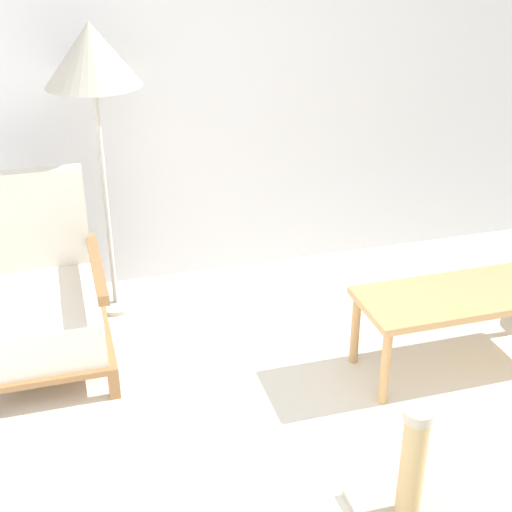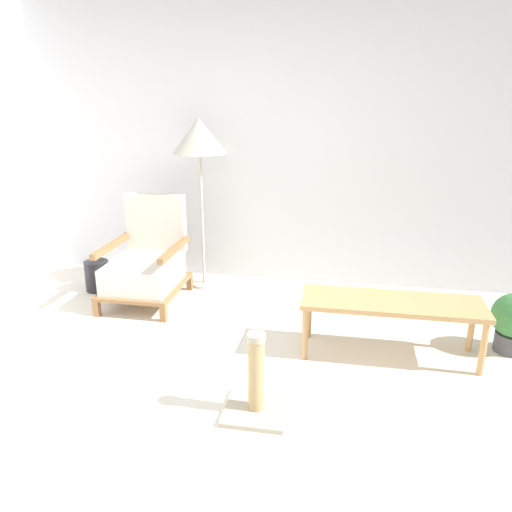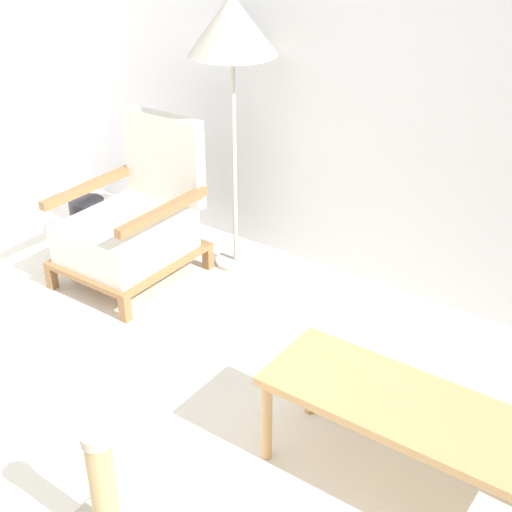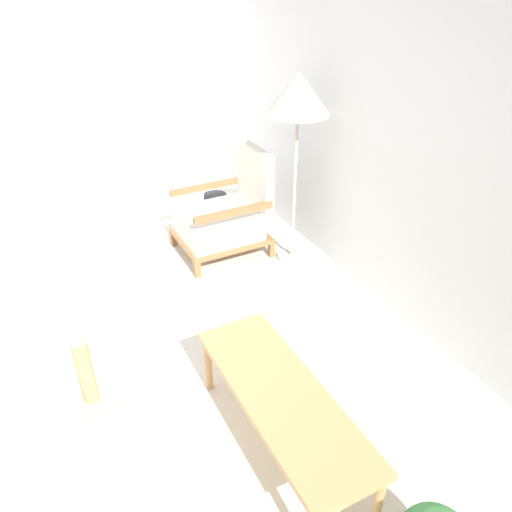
{
  "view_description": "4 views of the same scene",
  "coord_description": "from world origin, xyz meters",
  "px_view_note": "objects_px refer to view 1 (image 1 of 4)",
  "views": [
    {
      "loc": [
        -0.87,
        -1.52,
        2.06
      ],
      "look_at": [
        -0.01,
        1.41,
        0.55
      ],
      "focal_mm": 50.0,
      "sensor_mm": 36.0,
      "label": 1
    },
    {
      "loc": [
        0.66,
        -2.24,
        1.78
      ],
      "look_at": [
        -0.01,
        1.41,
        0.55
      ],
      "focal_mm": 35.0,
      "sensor_mm": 36.0,
      "label": 2
    },
    {
      "loc": [
        1.66,
        -0.93,
        2.12
      ],
      "look_at": [
        -0.01,
        1.41,
        0.55
      ],
      "focal_mm": 50.0,
      "sensor_mm": 36.0,
      "label": 3
    },
    {
      "loc": [
        2.51,
        0.1,
        2.29
      ],
      "look_at": [
        -0.01,
        1.41,
        0.55
      ],
      "focal_mm": 35.0,
      "sensor_mm": 36.0,
      "label": 4
    }
  ],
  "objects_px": {
    "armchair": "(39,302)",
    "coffee_table": "(483,297)",
    "scratching_post": "(409,489)",
    "floor_lamp": "(92,62)"
  },
  "relations": [
    {
      "from": "floor_lamp",
      "to": "coffee_table",
      "type": "relative_size",
      "value": 1.26
    },
    {
      "from": "coffee_table",
      "to": "armchair",
      "type": "bearing_deg",
      "value": 163.28
    },
    {
      "from": "scratching_post",
      "to": "armchair",
      "type": "bearing_deg",
      "value": 130.77
    },
    {
      "from": "armchair",
      "to": "floor_lamp",
      "type": "distance_m",
      "value": 1.19
    },
    {
      "from": "coffee_table",
      "to": "scratching_post",
      "type": "relative_size",
      "value": 2.44
    },
    {
      "from": "floor_lamp",
      "to": "armchair",
      "type": "bearing_deg",
      "value": -131.27
    },
    {
      "from": "armchair",
      "to": "floor_lamp",
      "type": "relative_size",
      "value": 0.58
    },
    {
      "from": "coffee_table",
      "to": "scratching_post",
      "type": "height_order",
      "value": "scratching_post"
    },
    {
      "from": "armchair",
      "to": "coffee_table",
      "type": "xyz_separation_m",
      "value": [
        2.05,
        -0.61,
        0.03
      ]
    },
    {
      "from": "armchair",
      "to": "scratching_post",
      "type": "distance_m",
      "value": 1.92
    }
  ]
}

